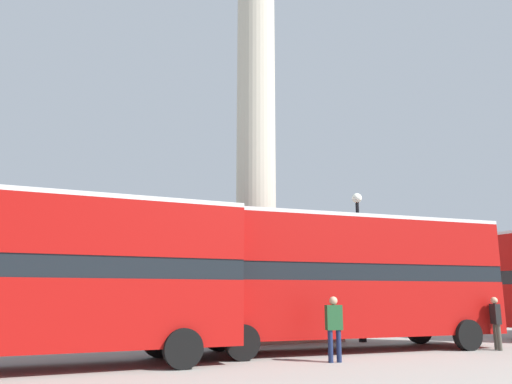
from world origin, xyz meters
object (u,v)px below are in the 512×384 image
pedestrian_by_plinth (334,325)px  pedestrian_near_lamp (496,320)px  street_lamp (359,258)px  equestrian_statue (408,301)px  monument_column (256,171)px  bus_b (342,276)px  bus_c (22,272)px

pedestrian_by_plinth → pedestrian_near_lamp: bearing=11.1°
street_lamp → pedestrian_by_plinth: size_ratio=3.35×
equestrian_statue → pedestrian_near_lamp: (-6.49, -11.93, -0.47)m
equestrian_statue → street_lamp: size_ratio=0.93×
street_lamp → pedestrian_by_plinth: 6.66m
pedestrian_by_plinth → street_lamp: bearing=55.5°
monument_column → street_lamp: 5.95m
equestrian_statue → pedestrian_near_lamp: 13.59m
monument_column → bus_b: monument_column is taller
bus_c → pedestrian_by_plinth: size_ratio=6.22×
monument_column → pedestrian_by_plinth: (-0.99, -7.64, -6.24)m
pedestrian_by_plinth → equestrian_statue: bearing=51.0°
bus_c → street_lamp: 12.63m
bus_c → equestrian_statue: size_ratio=1.99×
street_lamp → pedestrian_near_lamp: street_lamp is taller
monument_column → pedestrian_by_plinth: size_ratio=12.98×
monument_column → bus_c: bearing=-146.6°
bus_c → equestrian_statue: (21.15, 10.62, -0.94)m
equestrian_statue → pedestrian_near_lamp: size_ratio=3.18×
bus_b → pedestrian_by_plinth: size_ratio=6.47×
bus_b → bus_c: 9.87m
equestrian_statue → bus_b: bearing=-171.2°
bus_b → bus_c: bus_b is taller
bus_b → street_lamp: 3.45m
monument_column → street_lamp: monument_column is taller
bus_b → pedestrian_by_plinth: (-1.82, -2.29, -1.43)m
bus_b → equestrian_statue: (11.30, 10.01, -0.99)m
bus_c → street_lamp: size_ratio=1.86×
street_lamp → bus_b: bearing=-135.8°
equestrian_statue → bus_c: bearing=173.9°
bus_c → pedestrian_by_plinth: 8.32m
bus_c → pedestrian_near_lamp: (14.66, -1.30, -1.41)m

